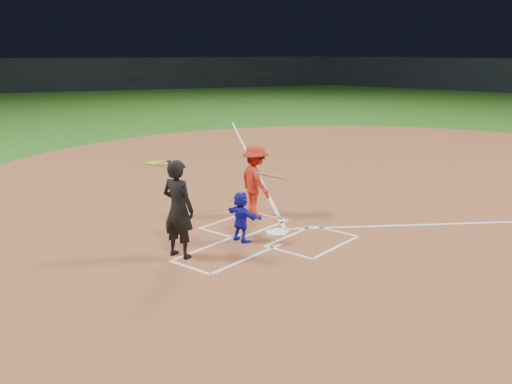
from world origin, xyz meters
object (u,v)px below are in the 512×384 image
Objects in this scene: umpire at (178,209)px; batter_at_plate at (255,181)px; home_plate at (277,232)px; on_deck_circle at (157,163)px; catcher at (241,217)px.

batter_at_plate is (-0.66, 3.24, -0.11)m from umpire.
home_plate is at bearing -110.02° from umpire.
home_plate is 2.74m from umpire.
umpire is (7.73, -6.17, 1.00)m from on_deck_circle.
catcher is 0.62× the size of batter_at_plate.
on_deck_circle is 1.53× the size of catcher.
home_plate reaches higher than on_deck_circle.
catcher reaches higher than on_deck_circle.
on_deck_circle is at bearing -45.02° from umpire.
umpire is at bearing -38.57° from on_deck_circle.
catcher is (-0.24, -0.98, 0.55)m from home_plate.
home_plate is 1.15m from catcher.
catcher is at bearing -109.79° from umpire.
batter_at_plate is at bearing -30.87° from home_plate.
home_plate is at bearing -95.78° from catcher.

